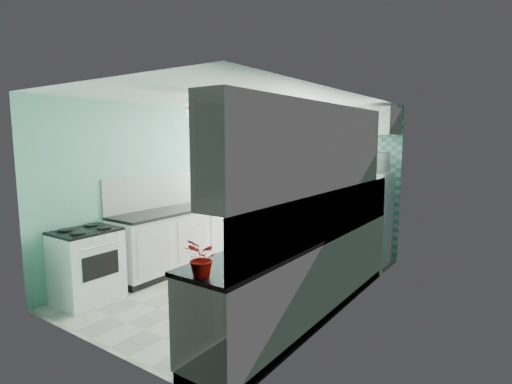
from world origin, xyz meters
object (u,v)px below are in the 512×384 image
Objects in this scene: fridge at (367,218)px; fruit_bowl at (252,253)px; sink at (347,218)px; microwave at (369,162)px; potted_plant at (202,258)px; stove at (87,264)px; ceiling_light at (201,110)px.

fridge is 3.28m from fruit_bowl.
microwave is (-0.09, 1.06, 0.69)m from sink.
fridge is at bearing 91.32° from potted_plant.
stove is 4.27m from microwave.
stove is 1.65× the size of sink.
microwave is at bearing 55.11° from fridge.
fruit_bowl is at bearing -88.00° from fridge.
ceiling_light is 2.17m from potted_plant.
fruit_bowl is at bearing 90.00° from potted_plant.
fridge reaches higher than stove.
ceiling_light is 0.63× the size of microwave.
ceiling_light is 0.66× the size of sink.
stove is at bearing -132.82° from sink.
stove is 2.53m from potted_plant.
fridge is 0.89m from microwave.
microwave is (-0.09, 3.27, 0.65)m from fruit_bowl.
fruit_bowl is at bearing -29.08° from ceiling_light.
potted_plant is at bearing -15.58° from stove.
potted_plant is at bearing 93.14° from microwave.
fridge is 1.68× the size of stove.
fruit_bowl is (0.09, -3.27, 0.24)m from fridge.
stove is 2.46m from fruit_bowl.
ceiling_light is at bearing 132.37° from potted_plant.
stove is 2.91× the size of fruit_bowl.
microwave reaches higher than fruit_bowl.
fridge is 2.77× the size of sink.
sink reaches higher than fruit_bowl.
fridge is at bearing 56.52° from microwave.
stove is 2.90× the size of potted_plant.
potted_plant is (2.40, -0.52, 0.63)m from stove.
stove is at bearing 167.80° from potted_plant.
microwave is at bearing 52.45° from stove.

